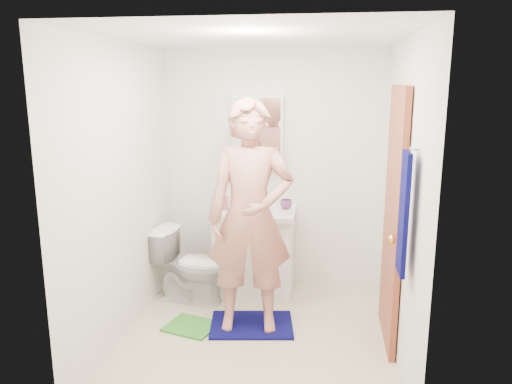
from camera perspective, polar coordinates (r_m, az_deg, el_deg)
floor at (r=4.33m, az=0.10°, el=-16.30°), size 2.20×2.40×0.02m
ceiling at (r=3.81m, az=0.11°, el=17.53°), size 2.20×2.40×0.02m
wall_back at (r=5.07m, az=2.01°, el=2.56°), size 2.20×0.02×2.40m
wall_front at (r=2.75m, az=-3.43°, el=-6.15°), size 2.20×0.02×2.40m
wall_left at (r=4.19m, az=-15.10°, el=-0.00°), size 0.02×2.40×2.40m
wall_right at (r=3.90m, az=16.47°, el=-1.00°), size 0.02×2.40×2.40m
vanity_cabinet at (r=5.01m, az=-0.14°, el=-7.03°), size 0.75×0.55×0.80m
countertop at (r=4.88m, az=-0.15°, el=-2.33°), size 0.79×0.59×0.05m
sink_basin at (r=4.88m, az=-0.15°, el=-2.16°), size 0.40×0.40×0.03m
faucet at (r=5.04m, az=0.15°, el=-0.88°), size 0.03×0.03×0.12m
medicine_cabinet at (r=4.97m, az=0.22°, el=7.01°), size 0.50×0.12×0.70m
mirror_panel at (r=4.91m, az=0.12°, el=6.94°), size 0.46×0.01×0.66m
door at (r=4.08m, az=15.40°, el=-2.88°), size 0.05×0.80×2.05m
door_knob at (r=3.79m, az=15.32°, el=-5.23°), size 0.07×0.07×0.07m
towel at (r=3.33m, az=16.53°, el=-2.40°), size 0.03×0.24×0.80m
towel_hook at (r=3.26m, az=17.68°, el=4.74°), size 0.06×0.02×0.02m
toilet at (r=4.87m, az=-7.40°, el=-8.27°), size 0.76×0.51×0.71m
bath_mat at (r=4.48m, az=-0.51°, el=-14.93°), size 0.77×0.60×0.02m
green_rug at (r=4.49m, az=-7.44°, el=-14.98°), size 0.49×0.45×0.02m
soap_dispenser at (r=4.88m, az=-3.67°, el=-0.97°), size 0.08×0.08×0.18m
toothbrush_cup at (r=4.92m, az=3.46°, el=-1.39°), size 0.14×0.14×0.09m
man at (r=4.09m, az=-0.67°, el=-2.93°), size 0.76×0.54×1.93m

